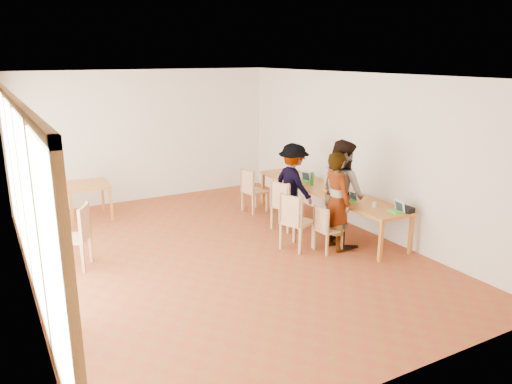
{
  "coord_description": "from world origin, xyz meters",
  "views": [
    {
      "loc": [
        -3.37,
        -7.28,
        3.31
      ],
      "look_at": [
        0.54,
        -0.26,
        1.1
      ],
      "focal_mm": 35.0,
      "sensor_mm": 36.0,
      "label": 1
    }
  ],
  "objects": [
    {
      "name": "condiment_cup",
      "position": [
        2.2,
        -0.24,
        0.78
      ],
      "size": [
        0.08,
        0.08,
        0.06
      ],
      "primitive_type": "cylinder",
      "color": "white",
      "rests_on": "communal_table"
    },
    {
      "name": "chair_far",
      "position": [
        1.58,
        0.53,
        0.6
      ],
      "size": [
        0.59,
        0.59,
        0.52
      ],
      "rotation": [
        0.0,
        0.0,
        0.36
      ],
      "color": "tan",
      "rests_on": "ground"
    },
    {
      "name": "side_table",
      "position": [
        -1.59,
        3.12,
        0.67
      ],
      "size": [
        0.9,
        0.9,
        0.75
      ],
      "rotation": [
        0.0,
        0.0,
        -0.06
      ],
      "color": "#C1722A",
      "rests_on": "ground"
    },
    {
      "name": "wall_front",
      "position": [
        0.0,
        -4.0,
        1.5
      ],
      "size": [
        6.0,
        0.1,
        3.0
      ],
      "primitive_type": "cube",
      "color": "silver",
      "rests_on": "ground"
    },
    {
      "name": "yellow_mug",
      "position": [
        2.33,
        0.16,
        0.81
      ],
      "size": [
        0.16,
        0.16,
        0.11
      ],
      "primitive_type": "imported",
      "rotation": [
        0.0,
        0.0,
        0.11
      ],
      "color": "orange",
      "rests_on": "communal_table"
    },
    {
      "name": "ceiling",
      "position": [
        0.0,
        0.0,
        3.02
      ],
      "size": [
        6.0,
        8.0,
        0.04
      ],
      "primitive_type": "cube",
      "color": "white",
      "rests_on": "wall_back"
    },
    {
      "name": "chair_spare",
      "position": [
        -2.2,
        0.6,
        0.63
      ],
      "size": [
        0.65,
        0.65,
        0.55
      ],
      "rotation": [
        0.0,
        0.0,
        2.66
      ],
      "color": "tan",
      "rests_on": "ground"
    },
    {
      "name": "chair_near",
      "position": [
        1.19,
        -0.45,
        0.63
      ],
      "size": [
        0.62,
        0.62,
        0.55
      ],
      "rotation": [
        0.0,
        0.0,
        0.38
      ],
      "color": "tan",
      "rests_on": "ground"
    },
    {
      "name": "laptop_mid",
      "position": [
        2.39,
        -0.53,
        0.8
      ],
      "size": [
        0.19,
        0.22,
        0.18
      ],
      "rotation": [
        0.0,
        0.0,
        0.03
      ],
      "color": "#58CC35",
      "rests_on": "communal_table"
    },
    {
      "name": "green_bottle",
      "position": [
        2.39,
        0.72,
        0.89
      ],
      "size": [
        0.07,
        0.07,
        0.28
      ],
      "primitive_type": "cylinder",
      "color": "#237B31",
      "rests_on": "communal_table"
    },
    {
      "name": "laptop_near",
      "position": [
        2.62,
        -1.44,
        0.81
      ],
      "size": [
        0.23,
        0.26,
        0.2
      ],
      "rotation": [
        0.0,
        0.0,
        -0.08
      ],
      "color": "#58CC35",
      "rests_on": "communal_table"
    },
    {
      "name": "communal_table",
      "position": [
        2.5,
        0.37,
        0.7
      ],
      "size": [
        0.8,
        4.0,
        0.75
      ],
      "color": "#C1722A",
      "rests_on": "ground"
    },
    {
      "name": "black_pouch",
      "position": [
        2.77,
        -1.49,
        0.8
      ],
      "size": [
        0.16,
        0.26,
        0.09
      ],
      "primitive_type": "cube",
      "color": "black",
      "rests_on": "communal_table"
    },
    {
      "name": "laptop_far",
      "position": [
        2.45,
        1.07,
        0.81
      ],
      "size": [
        0.28,
        0.3,
        0.22
      ],
      "rotation": [
        0.0,
        0.0,
        0.25
      ],
      "color": "#58CC35",
      "rests_on": "communal_table"
    },
    {
      "name": "wall_back",
      "position": [
        0.0,
        4.0,
        1.5
      ],
      "size": [
        6.0,
        0.1,
        3.0
      ],
      "primitive_type": "cube",
      "color": "silver",
      "rests_on": "ground"
    },
    {
      "name": "person_far",
      "position": [
        1.98,
        0.8,
        0.82
      ],
      "size": [
        0.67,
        1.09,
        1.64
      ],
      "primitive_type": "imported",
      "rotation": [
        0.0,
        0.0,
        1.63
      ],
      "color": "gray",
      "rests_on": "ground"
    },
    {
      "name": "person_near",
      "position": [
        1.87,
        -0.74,
        0.87
      ],
      "size": [
        0.42,
        0.64,
        1.74
      ],
      "primitive_type": "imported",
      "rotation": [
        0.0,
        0.0,
        1.56
      ],
      "color": "gray",
      "rests_on": "ground"
    },
    {
      "name": "clear_glass",
      "position": [
        2.48,
        -1.03,
        0.8
      ],
      "size": [
        0.07,
        0.07,
        0.09
      ],
      "primitive_type": "cylinder",
      "color": "silver",
      "rests_on": "communal_table"
    },
    {
      "name": "ground",
      "position": [
        0.0,
        0.0,
        0.0
      ],
      "size": [
        8.0,
        8.0,
        0.0
      ],
      "primitive_type": "plane",
      "color": "brown",
      "rests_on": "ground"
    },
    {
      "name": "person_mid",
      "position": [
        2.11,
        -0.57,
        0.95
      ],
      "size": [
        0.79,
        0.98,
        1.9
      ],
      "primitive_type": "imported",
      "rotation": [
        0.0,
        0.0,
        1.49
      ],
      "color": "gray",
      "rests_on": "ground"
    },
    {
      "name": "pink_phone",
      "position": [
        2.83,
        -0.97,
        0.76
      ],
      "size": [
        0.05,
        0.1,
        0.01
      ],
      "primitive_type": "cube",
      "color": "#E43780",
      "rests_on": "communal_table"
    },
    {
      "name": "chair_mid",
      "position": [
        1.6,
        -0.78,
        0.51
      ],
      "size": [
        0.41,
        0.41,
        0.44
      ],
      "rotation": [
        0.0,
        0.0,
        0.07
      ],
      "color": "tan",
      "rests_on": "ground"
    },
    {
      "name": "chair_empty",
      "position": [
        1.59,
        1.85,
        0.58
      ],
      "size": [
        0.51,
        0.51,
        0.5
      ],
      "rotation": [
        0.0,
        0.0,
        0.16
      ],
      "color": "tan",
      "rests_on": "ground"
    },
    {
      "name": "window_wall",
      "position": [
        -2.96,
        0.0,
        1.5
      ],
      "size": [
        0.1,
        8.0,
        3.0
      ],
      "primitive_type": "cube",
      "color": "white",
      "rests_on": "ground"
    },
    {
      "name": "wall_right",
      "position": [
        3.0,
        0.0,
        1.5
      ],
      "size": [
        0.1,
        8.0,
        3.0
      ],
      "primitive_type": "cube",
      "color": "silver",
      "rests_on": "ground"
    }
  ]
}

